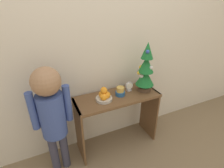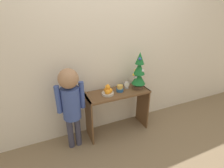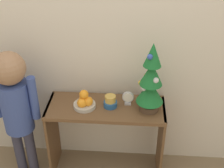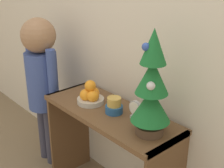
% 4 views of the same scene
% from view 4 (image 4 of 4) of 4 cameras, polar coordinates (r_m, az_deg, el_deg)
% --- Properties ---
extents(back_wall, '(7.00, 0.05, 2.50)m').
position_cam_4_polar(back_wall, '(1.87, 4.95, 12.88)').
color(back_wall, beige).
rests_on(back_wall, ground_plane).
extents(console_table, '(0.93, 0.37, 0.69)m').
position_cam_4_polar(console_table, '(1.98, -0.41, -9.34)').
color(console_table, brown).
rests_on(console_table, ground_plane).
extents(mini_tree, '(0.21, 0.21, 0.56)m').
position_cam_4_polar(mini_tree, '(1.56, 7.25, -0.73)').
color(mini_tree, '#4C3828').
rests_on(mini_tree, console_table).
extents(fruit_bowl, '(0.17, 0.17, 0.15)m').
position_cam_4_polar(fruit_bowl, '(1.97, -3.93, -2.12)').
color(fruit_bowl, '#B7B2A8').
rests_on(fruit_bowl, console_table).
extents(singing_bowl, '(0.11, 0.11, 0.10)m').
position_cam_4_polar(singing_bowl, '(1.85, 0.38, -4.06)').
color(singing_bowl, '#235189').
rests_on(singing_bowl, console_table).
extents(desk_clock, '(0.09, 0.04, 0.11)m').
position_cam_4_polar(desk_clock, '(1.78, 4.33, -4.76)').
color(desk_clock, '#B2B2B7').
rests_on(desk_clock, console_table).
extents(child_figure, '(0.37, 0.25, 1.16)m').
position_cam_4_polar(child_figure, '(2.36, -12.74, 1.89)').
color(child_figure, '#38384C').
rests_on(child_figure, ground_plane).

